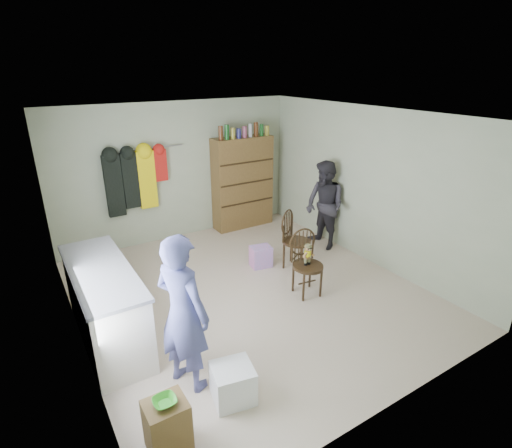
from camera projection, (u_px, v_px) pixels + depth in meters
ground_plane at (249, 292)px, 5.79m from camera, size 5.00×5.00×0.00m
room_walls at (229, 179)px, 5.62m from camera, size 5.00×5.00×5.00m
counter at (106, 304)px, 4.66m from camera, size 0.64×1.86×0.94m
stool at (167, 426)px, 3.36m from camera, size 0.35×0.30×0.50m
bowl at (165, 402)px, 3.26m from camera, size 0.19×0.19×0.05m
plastic_tub at (233, 383)px, 3.89m from camera, size 0.46×0.44×0.37m
chair_front at (306, 259)px, 5.61m from camera, size 0.48×0.48×0.96m
chair_far at (293, 237)px, 6.36m from camera, size 0.58×0.58×0.96m
striped_bag at (261, 256)px, 6.49m from camera, size 0.36×0.30×0.34m
person_left at (183, 313)px, 3.86m from camera, size 0.62×0.72×1.67m
person_right at (325, 206)px, 6.98m from camera, size 0.60×0.76×1.56m
dresser at (243, 182)px, 7.87m from camera, size 1.20×0.39×2.07m
coat_rack at (135, 180)px, 6.79m from camera, size 1.42×0.12×1.09m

